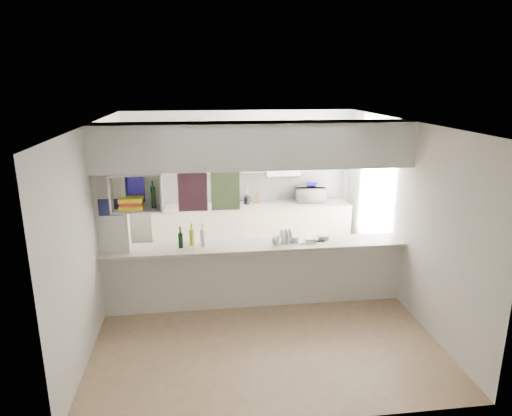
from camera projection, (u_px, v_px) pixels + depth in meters
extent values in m
plane|color=#937055|center=(256.00, 304.00, 6.59)|extent=(4.80, 4.80, 0.00)
plane|color=white|center=(256.00, 122.00, 5.88)|extent=(4.80, 4.80, 0.00)
plane|color=silver|center=(240.00, 181.00, 8.53)|extent=(4.20, 0.00, 4.20)
plane|color=silver|center=(97.00, 224.00, 5.98)|extent=(0.00, 4.80, 4.80)
plane|color=silver|center=(402.00, 213.00, 6.49)|extent=(0.00, 4.80, 4.80)
cube|color=silver|center=(256.00, 276.00, 6.47)|extent=(4.20, 0.15, 0.88)
cube|color=beige|center=(256.00, 246.00, 6.34)|extent=(4.20, 0.50, 0.04)
cube|color=white|center=(256.00, 145.00, 5.96)|extent=(4.20, 0.50, 0.60)
cube|color=silver|center=(113.00, 224.00, 6.00)|extent=(0.40, 0.18, 2.60)
cube|color=#191E4C|center=(110.00, 207.00, 5.84)|extent=(0.30, 0.01, 0.22)
cube|color=white|center=(112.00, 224.00, 5.91)|extent=(0.30, 0.01, 0.24)
cube|color=#321626|center=(193.00, 189.00, 6.24)|extent=(0.40, 0.02, 0.62)
cube|color=#196B73|center=(225.00, 188.00, 6.29)|extent=(0.40, 0.02, 0.62)
cube|color=white|center=(138.00, 209.00, 5.89)|extent=(0.65, 0.35, 0.02)
cube|color=white|center=(136.00, 173.00, 5.76)|extent=(0.65, 0.35, 0.02)
cube|color=white|center=(139.00, 189.00, 5.98)|extent=(0.65, 0.02, 0.50)
cube|color=white|center=(112.00, 192.00, 5.79)|extent=(0.02, 0.35, 0.50)
cube|color=white|center=(162.00, 191.00, 5.87)|extent=(0.02, 0.35, 0.50)
cube|color=yellow|center=(132.00, 207.00, 5.87)|extent=(0.30, 0.24, 0.05)
cube|color=#B32C17|center=(131.00, 203.00, 5.86)|extent=(0.28, 0.22, 0.05)
cube|color=yellow|center=(131.00, 199.00, 5.85)|extent=(0.30, 0.24, 0.05)
cube|color=#110B79|center=(134.00, 189.00, 5.94)|extent=(0.26, 0.02, 0.34)
cylinder|color=black|center=(153.00, 197.00, 5.88)|extent=(0.06, 0.06, 0.28)
cube|color=beige|center=(252.00, 229.00, 8.50)|extent=(3.60, 0.60, 0.90)
cube|color=beige|center=(252.00, 205.00, 8.37)|extent=(3.60, 0.63, 0.03)
cube|color=silver|center=(250.00, 185.00, 8.56)|extent=(3.60, 0.03, 0.60)
cube|color=beige|center=(240.00, 152.00, 8.21)|extent=(2.62, 0.34, 0.72)
cube|color=white|center=(282.00, 173.00, 8.34)|extent=(0.60, 0.46, 0.12)
cube|color=silver|center=(284.00, 178.00, 8.13)|extent=(0.60, 0.02, 0.05)
imported|color=white|center=(311.00, 194.00, 8.50)|extent=(0.57, 0.42, 0.30)
imported|color=#110B79|center=(311.00, 185.00, 8.48)|extent=(0.23, 0.23, 0.06)
cube|color=silver|center=(289.00, 241.00, 6.44)|extent=(0.39, 0.32, 0.01)
cylinder|color=white|center=(282.00, 235.00, 6.40)|extent=(0.03, 0.18, 0.18)
cylinder|color=white|center=(286.00, 235.00, 6.41)|extent=(0.03, 0.18, 0.18)
cylinder|color=white|center=(290.00, 234.00, 6.42)|extent=(0.03, 0.18, 0.18)
imported|color=white|center=(276.00, 241.00, 6.29)|extent=(0.14, 0.14, 0.10)
cylinder|color=black|center=(181.00, 240.00, 6.19)|extent=(0.07, 0.07, 0.21)
cylinder|color=black|center=(180.00, 230.00, 6.15)|extent=(0.03, 0.03, 0.10)
cylinder|color=olive|center=(192.00, 238.00, 6.28)|extent=(0.07, 0.07, 0.22)
cylinder|color=olive|center=(191.00, 227.00, 6.24)|extent=(0.03, 0.03, 0.10)
cylinder|color=silver|center=(203.00, 238.00, 6.22)|extent=(0.07, 0.07, 0.24)
cylinder|color=silver|center=(202.00, 227.00, 6.18)|extent=(0.03, 0.03, 0.10)
cylinder|color=silver|center=(294.00, 238.00, 6.47)|extent=(0.15, 0.15, 0.07)
cube|color=silver|center=(310.00, 240.00, 6.40)|extent=(0.15, 0.10, 0.06)
cube|color=silver|center=(323.00, 237.00, 6.52)|extent=(0.15, 0.10, 0.06)
cube|color=black|center=(320.00, 241.00, 6.45)|extent=(0.14, 0.07, 0.01)
cylinder|color=black|center=(247.00, 200.00, 8.38)|extent=(0.11, 0.11, 0.15)
cube|color=brown|center=(257.00, 198.00, 8.43)|extent=(0.11, 0.09, 0.20)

